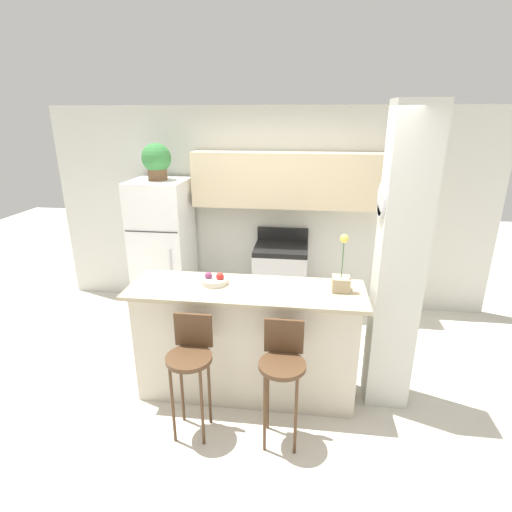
% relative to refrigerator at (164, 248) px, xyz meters
% --- Properties ---
extents(ground_plane, '(14.00, 14.00, 0.00)m').
position_rel_refrigerator_xyz_m(ground_plane, '(1.29, -1.55, -0.85)').
color(ground_plane, beige).
extents(wall_back, '(5.60, 0.38, 2.55)m').
position_rel_refrigerator_xyz_m(wall_back, '(1.44, 0.34, 0.59)').
color(wall_back, silver).
rests_on(wall_back, ground_plane).
extents(pillar_right, '(0.38, 0.32, 2.55)m').
position_rel_refrigerator_xyz_m(pillar_right, '(2.54, -1.45, 0.43)').
color(pillar_right, silver).
rests_on(pillar_right, ground_plane).
extents(counter_bar, '(2.02, 0.62, 1.05)m').
position_rel_refrigerator_xyz_m(counter_bar, '(1.29, -1.55, -0.32)').
color(counter_bar, beige).
rests_on(counter_bar, ground_plane).
extents(refrigerator, '(0.67, 0.72, 1.70)m').
position_rel_refrigerator_xyz_m(refrigerator, '(0.00, 0.00, 0.00)').
color(refrigerator, white).
rests_on(refrigerator, ground_plane).
extents(stove_range, '(0.65, 0.60, 1.07)m').
position_rel_refrigerator_xyz_m(stove_range, '(1.49, 0.07, -0.39)').
color(stove_range, silver).
rests_on(stove_range, ground_plane).
extents(bar_stool_left, '(0.35, 0.35, 0.99)m').
position_rel_refrigerator_xyz_m(bar_stool_left, '(0.94, -2.06, -0.19)').
color(bar_stool_left, '#4C331E').
rests_on(bar_stool_left, ground_plane).
extents(bar_stool_right, '(0.35, 0.35, 0.99)m').
position_rel_refrigerator_xyz_m(bar_stool_right, '(1.65, -2.06, -0.19)').
color(bar_stool_right, '#4C331E').
rests_on(bar_stool_right, ground_plane).
extents(potted_plant_on_fridge, '(0.34, 0.34, 0.43)m').
position_rel_refrigerator_xyz_m(potted_plant_on_fridge, '(-0.00, 0.00, 1.08)').
color(potted_plant_on_fridge, brown).
rests_on(potted_plant_on_fridge, refrigerator).
extents(orchid_vase, '(0.15, 0.15, 0.49)m').
position_rel_refrigerator_xyz_m(orchid_vase, '(2.09, -1.49, 0.31)').
color(orchid_vase, tan).
rests_on(orchid_vase, counter_bar).
extents(fruit_bowl, '(0.23, 0.23, 0.11)m').
position_rel_refrigerator_xyz_m(fruit_bowl, '(1.01, -1.49, 0.23)').
color(fruit_bowl, silver).
rests_on(fruit_bowl, counter_bar).
extents(trash_bin, '(0.28, 0.28, 0.38)m').
position_rel_refrigerator_xyz_m(trash_bin, '(0.55, -0.25, -0.66)').
color(trash_bin, black).
rests_on(trash_bin, ground_plane).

